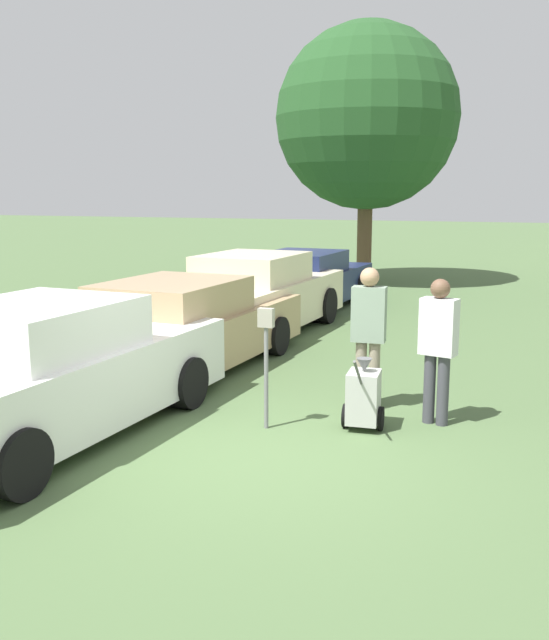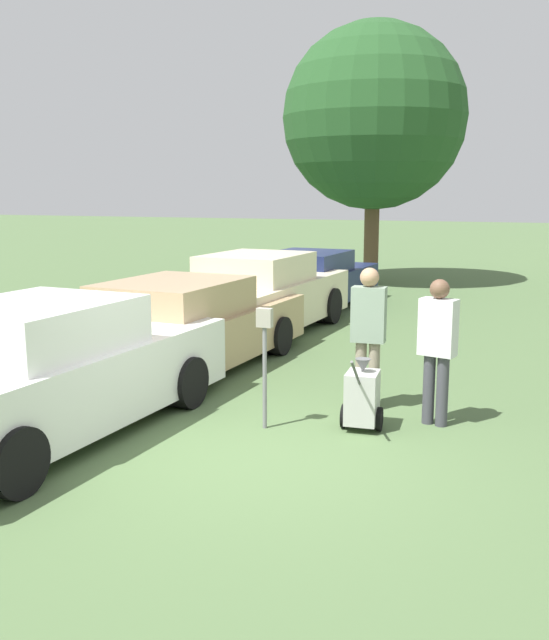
% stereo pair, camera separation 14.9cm
% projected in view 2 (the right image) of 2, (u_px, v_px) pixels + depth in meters
% --- Properties ---
extents(ground_plane, '(120.00, 120.00, 0.00)m').
position_uv_depth(ground_plane, '(250.00, 456.00, 7.47)').
color(ground_plane, '#4C663D').
extents(parked_car_white, '(2.23, 4.92, 1.56)m').
position_uv_depth(parked_car_white, '(48.00, 373.00, 8.03)').
color(parked_car_white, silver).
rests_on(parked_car_white, ground_plane).
extents(parked_car_tan, '(2.28, 5.32, 1.43)m').
position_uv_depth(parked_car_tan, '(180.00, 329.00, 10.88)').
color(parked_car_tan, tan).
rests_on(parked_car_tan, ground_plane).
extents(parked_car_cream, '(2.25, 5.07, 1.56)m').
position_uv_depth(parked_car_cream, '(260.00, 296.00, 13.80)').
color(parked_car_cream, beige).
rests_on(parked_car_cream, ground_plane).
extents(parked_car_navy, '(2.18, 5.08, 1.36)m').
position_uv_depth(parked_car_navy, '(310.00, 282.00, 16.63)').
color(parked_car_navy, '#19234C').
rests_on(parked_car_navy, ground_plane).
extents(parking_meter, '(0.18, 0.09, 1.43)m').
position_uv_depth(parking_meter, '(265.00, 346.00, 8.19)').
color(parking_meter, slate).
rests_on(parking_meter, ground_plane).
extents(person_worker, '(0.43, 0.25, 1.81)m').
position_uv_depth(person_worker, '(368.00, 329.00, 8.90)').
color(person_worker, gray).
rests_on(person_worker, ground_plane).
extents(person_supervisor, '(0.46, 0.32, 1.74)m').
position_uv_depth(person_supervisor, '(437.00, 343.00, 8.32)').
color(person_supervisor, '#3F3F47').
rests_on(person_supervisor, ground_plane).
extents(equipment_cart, '(0.49, 1.00, 1.00)m').
position_uv_depth(equipment_cart, '(362.00, 397.00, 8.26)').
color(equipment_cart, '#B2B2AD').
rests_on(equipment_cart, ground_plane).
extents(shade_tree, '(5.34, 5.34, 7.52)m').
position_uv_depth(shade_tree, '(374.00, 117.00, 20.64)').
color(shade_tree, brown).
rests_on(shade_tree, ground_plane).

